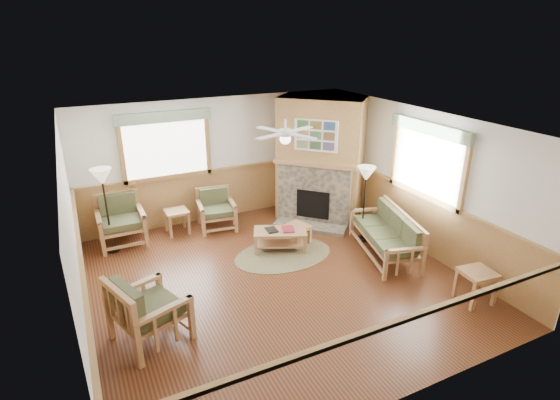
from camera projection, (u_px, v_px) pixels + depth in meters
name	position (u px, v px, depth m)	size (l,w,h in m)	color
floor	(277.00, 279.00, 7.57)	(6.00, 6.00, 0.01)	#542B17
ceiling	(276.00, 124.00, 6.56)	(6.00, 6.00, 0.01)	white
wall_back	(218.00, 160.00, 9.57)	(6.00, 0.02, 2.70)	white
wall_front	(400.00, 307.00, 4.56)	(6.00, 0.02, 2.70)	white
wall_left	(75.00, 245.00, 5.85)	(0.02, 6.00, 2.70)	white
wall_right	(419.00, 180.00, 8.29)	(0.02, 6.00, 2.70)	white
wainscot	(277.00, 251.00, 7.36)	(6.00, 6.00, 1.10)	#A37742
fireplace	(320.00, 159.00, 9.61)	(2.20, 2.20, 2.70)	#A37742
window_back	(162.00, 110.00, 8.65)	(1.90, 0.16, 1.50)	white
window_right	(433.00, 121.00, 7.66)	(0.16, 1.90, 1.50)	white
ceiling_fan	(285.00, 122.00, 6.95)	(1.24, 1.24, 0.36)	white
sofa	(385.00, 234.00, 8.23)	(0.75, 1.83, 0.84)	#AC7E50
armchair_back_left	(121.00, 221.00, 8.62)	(0.87, 0.87, 0.98)	#AC7E50
armchair_back_right	(216.00, 210.00, 9.32)	(0.75, 0.75, 0.84)	#AC7E50
armchair_left	(149.00, 308.00, 5.96)	(0.88, 0.88, 0.98)	#AC7E50
coffee_table	(280.00, 240.00, 8.50)	(1.01, 0.50, 0.40)	#AC7E50
end_table_chairs	(177.00, 222.00, 9.15)	(0.46, 0.44, 0.51)	#AC7E50
end_table_sofa	(476.00, 286.00, 6.85)	(0.49, 0.47, 0.55)	#AC7E50
footstool	(297.00, 234.00, 8.73)	(0.45, 0.45, 0.39)	#AC7E50
braided_rug	(283.00, 255.00, 8.35)	(1.92, 1.92, 0.01)	brown
floor_lamp_left	(107.00, 211.00, 8.21)	(0.39, 0.39, 1.68)	black
floor_lamp_right	(364.00, 204.00, 8.67)	(0.36, 0.36, 1.57)	black
book_red	(288.00, 228.00, 8.44)	(0.22, 0.30, 0.03)	maroon
book_dark	(271.00, 229.00, 8.42)	(0.20, 0.27, 0.03)	black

